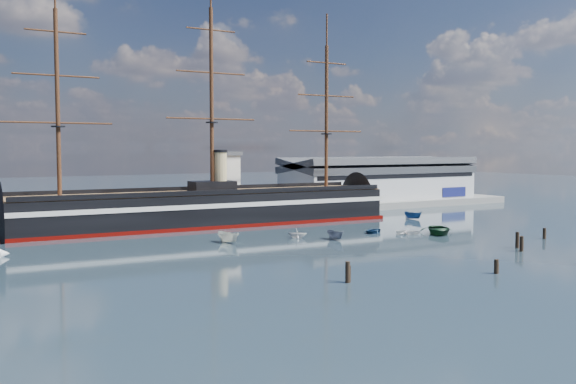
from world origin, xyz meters
TOP-DOWN VIEW (x-y plane):
  - ground at (0.00, 40.00)m, footprint 600.00×600.00m
  - quay at (10.00, 76.00)m, footprint 180.00×18.00m
  - warehouse at (58.00, 80.00)m, footprint 63.00×21.00m
  - quay_tower at (3.00, 73.00)m, footprint 5.00×5.00m
  - warship at (-11.65, 60.00)m, footprint 113.22×20.13m
  - motorboat_a at (-16.97, 32.79)m, footprint 6.97×3.72m
  - motorboat_b at (15.68, 29.72)m, footprint 2.24×3.28m
  - motorboat_c at (2.84, 25.87)m, footprint 5.77×2.25m
  - motorboat_d at (-2.39, 31.59)m, footprint 5.54×6.32m
  - motorboat_e at (20.41, 24.46)m, footprint 3.07×3.33m
  - motorboat_f at (40.45, 45.20)m, footprint 6.31×3.44m
  - motorboat_g at (25.98, 21.43)m, footprint 6.12×5.30m
  - piling_near_left at (-19.09, -7.76)m, footprint 0.64×0.64m
  - piling_near_mid at (2.76, -13.77)m, footprint 0.64×0.64m
  - piling_near_right at (22.15, -2.50)m, footprint 0.64×0.64m
  - piling_far_right at (38.73, 5.42)m, footprint 0.64×0.64m
  - piling_extra at (24.46, 0.30)m, footprint 0.64×0.64m

SIDE VIEW (x-z plane):
  - ground at x=0.00m, z-range 0.00..0.00m
  - quay at x=10.00m, z-range -1.00..1.00m
  - motorboat_a at x=-16.97m, z-range -1.32..1.32m
  - motorboat_b at x=15.68m, z-range -0.71..0.71m
  - motorboat_c at x=2.84m, z-range -1.14..1.14m
  - motorboat_d at x=-2.39m, z-range -1.09..1.09m
  - motorboat_e at x=20.41m, z-range -0.76..0.76m
  - motorboat_f at x=40.45m, z-range -1.20..1.20m
  - motorboat_g at x=25.98m, z-range -1.36..1.36m
  - piling_near_left at x=-19.09m, z-range -1.78..1.78m
  - piling_near_mid at x=2.76m, z-range -1.38..1.38m
  - piling_near_right at x=22.15m, z-range -1.68..1.68m
  - piling_far_right at x=38.73m, z-range -1.43..1.43m
  - piling_extra at x=24.46m, z-range -1.81..1.81m
  - warship at x=-11.65m, z-range -22.93..31.01m
  - warehouse at x=58.00m, z-range 2.18..13.78m
  - quay_tower at x=3.00m, z-range 2.25..17.25m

